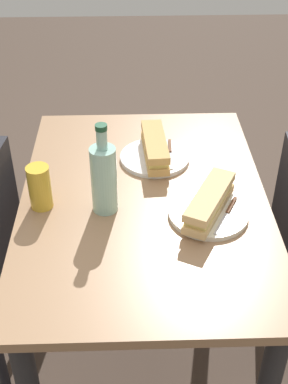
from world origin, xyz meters
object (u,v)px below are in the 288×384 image
at_px(knife_near, 170,152).
at_px(knife_far, 227,213).
at_px(plate_near, 155,157).
at_px(beer_glass, 40,187).
at_px(plate_far, 208,213).
at_px(dining_table, 144,228).
at_px(baguette_sandwich_near, 155,147).
at_px(baguette_sandwich_far, 209,202).
at_px(water_bottle, 104,178).

relative_size(knife_near, knife_far, 1.09).
height_order(plate_near, knife_far, knife_far).
height_order(knife_near, beer_glass, beer_glass).
xyz_separation_m(plate_far, knife_far, (0.01, 0.05, 0.01)).
height_order(dining_table, baguette_sandwich_near, baguette_sandwich_near).
relative_size(baguette_sandwich_far, beer_glass, 1.90).
relative_size(plate_near, knife_far, 1.42).
relative_size(plate_near, baguette_sandwich_near, 0.92).
xyz_separation_m(plate_far, baguette_sandwich_far, (-0.00, -0.00, 0.04)).
bearing_deg(plate_far, beer_glass, -97.20).
xyz_separation_m(baguette_sandwich_near, knife_far, (0.32, 0.19, -0.03)).
height_order(baguette_sandwich_near, beer_glass, beer_glass).
height_order(dining_table, baguette_sandwich_far, baguette_sandwich_far).
height_order(knife_near, water_bottle, water_bottle).
bearing_deg(knife_far, knife_near, -157.23).
bearing_deg(baguette_sandwich_near, knife_far, 31.16).
height_order(plate_near, baguette_sandwich_near, baguette_sandwich_near).
distance_m(dining_table, plate_far, 0.25).
distance_m(plate_near, knife_far, 0.37).
bearing_deg(baguette_sandwich_far, water_bottle, -97.94).
bearing_deg(baguette_sandwich_far, knife_far, 74.96).
bearing_deg(knife_far, plate_near, -148.84).
bearing_deg(beer_glass, knife_far, 82.03).
xyz_separation_m(knife_near, beer_glass, (0.26, -0.40, 0.05)).
xyz_separation_m(knife_near, baguette_sandwich_far, (0.32, 0.09, 0.03)).
bearing_deg(dining_table, knife_far, 65.55).
xyz_separation_m(dining_table, baguette_sandwich_far, (0.09, 0.18, 0.17)).
xyz_separation_m(plate_near, baguette_sandwich_near, (0.00, -0.00, 0.04)).
bearing_deg(beer_glass, knife_near, 122.75).
bearing_deg(plate_far, knife_far, 74.96).
distance_m(dining_table, baguette_sandwich_near, 0.28).
distance_m(baguette_sandwich_near, knife_far, 0.38).
relative_size(plate_near, knife_near, 1.30).
distance_m(knife_near, water_bottle, 0.36).
distance_m(plate_near, beer_glass, 0.43).
height_order(baguette_sandwich_far, beer_glass, beer_glass).
bearing_deg(plate_near, baguette_sandwich_far, 24.81).
distance_m(dining_table, plate_near, 0.25).
distance_m(baguette_sandwich_far, knife_far, 0.06).
relative_size(baguette_sandwich_near, knife_near, 1.42).
height_order(dining_table, plate_near, plate_near).
bearing_deg(knife_near, baguette_sandwich_far, 15.42).
bearing_deg(dining_table, plate_far, 63.11).
distance_m(baguette_sandwich_near, knife_near, 0.06).
xyz_separation_m(plate_far, water_bottle, (-0.04, -0.30, 0.10)).
relative_size(dining_table, plate_far, 4.57).
distance_m(plate_near, plate_far, 0.34).
height_order(baguette_sandwich_near, baguette_sandwich_far, same).
bearing_deg(dining_table, water_bottle, -66.00).
bearing_deg(plate_far, water_bottle, -97.94).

